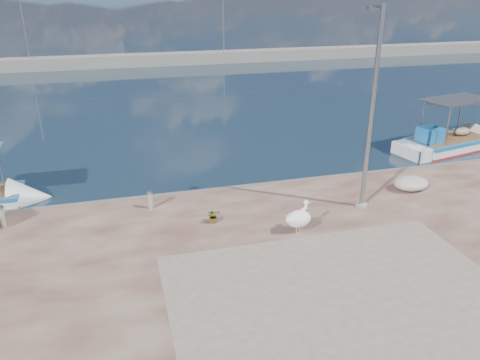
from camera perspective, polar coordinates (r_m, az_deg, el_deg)
name	(u,v)px	position (r m, az deg, el deg)	size (l,w,h in m)	color
ground	(272,264)	(14.86, 3.92, -10.15)	(1400.00, 1400.00, 0.00)	#162635
quay_patch	(347,304)	(12.68, 12.96, -14.49)	(9.00, 7.00, 0.01)	gray
breakwater	(151,60)	(52.44, -10.80, 14.23)	(120.00, 2.20, 7.50)	gray
boat_right	(449,145)	(27.07, 24.08, 3.97)	(6.76, 3.40, 3.11)	white
pelican	(299,218)	(15.41, 7.21, -4.65)	(1.14, 0.76, 1.09)	tan
lamp_post	(370,119)	(16.74, 15.62, 7.18)	(0.44, 0.96, 7.00)	gray
bollard_near	(150,199)	(17.24, -10.89, -2.29)	(0.23, 0.23, 0.70)	gray
bollard_far	(2,216)	(17.59, -27.07, -3.92)	(0.24, 0.24, 0.75)	gray
potted_plant	(214,216)	(16.04, -3.25, -4.39)	(0.44, 0.38, 0.49)	#33722D
net_pile_d	(411,183)	(19.73, 20.12, -0.39)	(1.42, 1.07, 0.53)	beige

